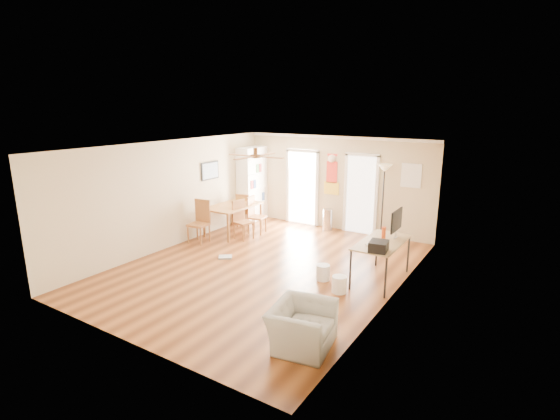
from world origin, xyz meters
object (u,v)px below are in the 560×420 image
Objects in this scene: dining_chair_far at (245,210)px; armchair at (302,326)px; dining_chair_right_a at (257,215)px; dining_chair_right_b at (244,220)px; dining_table at (233,219)px; wastebasket_a at (339,284)px; trash_can at (328,220)px; computer_desk at (381,261)px; torchiere_lamp at (383,203)px; printer at (379,246)px; bookshelf at (252,184)px; wastebasket_b at (323,272)px; dining_chair_near at (198,222)px.

armchair is (4.45, -4.55, -0.17)m from dining_chair_far.
dining_chair_right_a is 0.61m from dining_chair_right_b.
wastebasket_a is (4.02, -1.91, -0.23)m from dining_table.
computer_desk is (2.41, -2.57, 0.11)m from trash_can.
torchiere_lamp is 2.06× the size of armchair.
dining_chair_right_b and printer have the same top height.
wastebasket_a is (4.38, -3.29, -0.94)m from bookshelf.
wastebasket_a is (-0.45, -0.95, -0.25)m from computer_desk.
dining_table is at bearing 167.86° from computer_desk.
dining_chair_far is at bearing -167.04° from torchiere_lamp.
armchair is at bearing -40.85° from bookshelf.
dining_table is 1.63× the size of dining_chair_far.
wastebasket_b is at bearing -29.84° from bookshelf.
dining_chair_right_b reaches higher than dining_chair_right_a.
wastebasket_b is at bearing -91.80° from torchiere_lamp.
dining_table is 1.03× the size of computer_desk.
dining_table is at bearing 111.81° from dining_chair_right_a.
trash_can is at bearing 38.11° from dining_table.
dining_chair_right_b is (0.91, -1.65, -0.60)m from bookshelf.
dining_chair_near is 3.38× the size of wastebasket_a.
dining_chair_right_a is 1.66m from dining_chair_near.
dining_chair_right_b is 1.05× the size of armchair.
bookshelf reaches higher than dining_chair_far.
bookshelf reaches higher than torchiere_lamp.
dining_chair_right_b is 0.51× the size of torchiere_lamp.
wastebasket_a is at bearing -115.57° from computer_desk.
bookshelf is at bearing 104.59° from dining_table.
wastebasket_a is (1.96, -3.52, -0.14)m from trash_can.
torchiere_lamp is at bearing 23.74° from dining_table.
bookshelf reaches higher than wastebasket_b.
computer_desk is at bearing -46.84° from trash_can.
dining_chair_right_a reaches higher than dining_chair_far.
bookshelf reaches higher than armchair.
bookshelf is 2.31× the size of armchair.
armchair is at bearing -67.61° from trash_can.
wastebasket_b is (2.95, -1.89, -0.34)m from dining_chair_right_a.
trash_can is at bearing 12.87° from bookshelf.
dining_chair_far is at bearing 46.14° from dining_chair_right_b.
bookshelf is 7.01× the size of wastebasket_b.
torchiere_lamp is 3.28m from printer.
dining_table is 4.57m from computer_desk.
dining_chair_near is 3.76m from wastebasket_b.
dining_chair_far reaches higher than computer_desk.
dining_chair_near is 3.57m from trash_can.
torchiere_lamp is at bearing 108.87° from computer_desk.
trash_can is at bearing 43.43° from dining_chair_near.
trash_can is (1.51, 1.88, -0.20)m from dining_chair_right_b.
armchair is (3.75, -4.17, -0.19)m from dining_chair_right_a.
dining_table reaches higher than trash_can.
computer_desk is 4.11× the size of printer.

